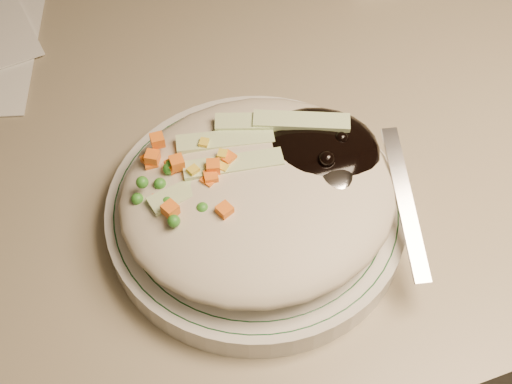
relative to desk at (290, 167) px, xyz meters
name	(u,v)px	position (x,y,z in m)	size (l,w,h in m)	color
desk	(290,167)	(0.00, 0.00, 0.00)	(1.40, 0.70, 0.74)	gray
plate	(256,213)	(-0.11, -0.19, 0.21)	(0.21, 0.21, 0.02)	silver
plate_rim	(256,205)	(-0.11, -0.19, 0.22)	(0.20, 0.20, 0.00)	#144723
meal	(262,186)	(-0.10, -0.19, 0.24)	(0.20, 0.19, 0.05)	beige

